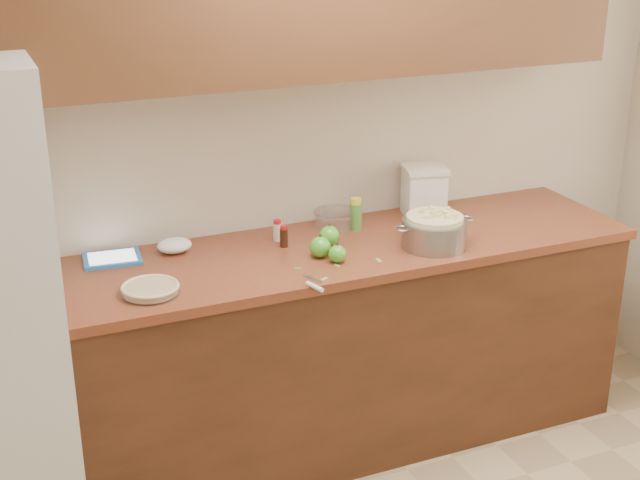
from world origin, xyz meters
name	(u,v)px	position (x,y,z in m)	size (l,w,h in m)	color
room_shell	(558,308)	(0.00, 0.00, 1.30)	(3.60, 3.60, 3.60)	tan
counter_run	(326,347)	(0.00, 1.48, 0.46)	(2.64, 0.68, 0.92)	#512916
pie	(150,289)	(-0.77, 1.31, 0.94)	(0.22, 0.22, 0.04)	silver
colander	(434,232)	(0.41, 1.32, 0.98)	(0.36, 0.27, 0.13)	gray
flour_canister	(424,191)	(0.56, 1.67, 1.04)	(0.22, 0.22, 0.23)	white
tablet	(112,258)	(-0.83, 1.69, 0.93)	(0.24, 0.19, 0.02)	blue
paring_knife	(314,285)	(-0.20, 1.13, 0.93)	(0.07, 0.18, 0.02)	gray
lemon_bottle	(356,215)	(0.20, 1.62, 0.99)	(0.05, 0.05, 0.14)	#4C8C38
cinnamon_shaker	(277,231)	(-0.15, 1.63, 0.96)	(0.04, 0.04, 0.09)	beige
vanilla_bottle	(284,237)	(-0.16, 1.56, 0.96)	(0.03, 0.03, 0.09)	black
mixing_bowl	(336,218)	(0.14, 1.69, 0.96)	(0.20, 0.20, 0.07)	silver
paper_towel	(175,245)	(-0.58, 1.67, 0.95)	(0.14, 0.11, 0.06)	white
apple_left	(320,247)	(-0.06, 1.40, 0.96)	(0.09, 0.09, 0.10)	green
apple_center	(329,236)	(0.02, 1.49, 0.96)	(0.09, 0.09, 0.10)	green
apple_front	(337,254)	(-0.02, 1.32, 0.96)	(0.07, 0.07, 0.08)	green
peel_a	(324,279)	(-0.14, 1.18, 0.92)	(0.04, 0.01, 0.00)	#82A650
peel_b	(298,268)	(-0.19, 1.32, 0.92)	(0.03, 0.01, 0.00)	#82A650
peel_c	(337,265)	(-0.04, 1.29, 0.92)	(0.03, 0.01, 0.00)	#82A650
peel_d	(379,260)	(0.14, 1.27, 0.92)	(0.04, 0.02, 0.00)	#82A650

